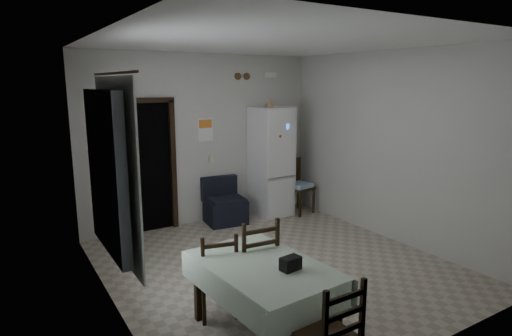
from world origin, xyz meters
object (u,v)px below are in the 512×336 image
object	(u,v)px
corner_chair	(300,187)
dining_table	(263,300)
dining_chair_near_head	(327,335)
navy_seat	(225,201)
dining_chair_far_right	(253,262)
fridge	(271,162)
dining_chair_far_left	(216,273)

from	to	relation	value
corner_chair	dining_table	size ratio (longest dim) A/B	0.71
dining_table	dining_chair_near_head	bearing A→B (deg)	-93.28
navy_seat	dining_chair_far_right	world-z (taller)	dining_chair_far_right
fridge	dining_chair_far_right	size ratio (longest dim) A/B	1.90
dining_chair_far_left	dining_chair_far_right	xyz separation A→B (m)	(0.40, -0.08, 0.06)
dining_chair_far_right	fridge	bearing A→B (deg)	-122.23
dining_chair_far_left	dining_chair_far_right	bearing A→B (deg)	-178.47
dining_table	dining_chair_far_left	world-z (taller)	dining_chair_far_left
dining_table	fridge	bearing A→B (deg)	51.32
corner_chair	dining_table	distance (m)	4.06
fridge	dining_chair_near_head	bearing A→B (deg)	-121.18
dining_table	dining_chair_far_left	bearing A→B (deg)	104.55
dining_table	corner_chair	bearing A→B (deg)	43.82
navy_seat	dining_chair_near_head	xyz separation A→B (m)	(-1.27, -4.12, 0.10)
fridge	corner_chair	world-z (taller)	fridge
dining_table	dining_chair_near_head	xyz separation A→B (m)	(0.01, -0.90, 0.13)
corner_chair	dining_chair_near_head	xyz separation A→B (m)	(-2.73, -3.90, -0.01)
dining_table	dining_chair_far_right	bearing A→B (deg)	64.97
dining_chair_far_left	dining_chair_near_head	bearing A→B (deg)	110.91
fridge	dining_chair_far_right	xyz separation A→B (m)	(-2.04, -2.70, -0.47)
corner_chair	dining_chair_near_head	world-z (taller)	corner_chair
dining_chair_far_right	dining_chair_near_head	bearing A→B (deg)	87.15
corner_chair	dining_chair_far_right	size ratio (longest dim) A/B	0.97
fridge	navy_seat	size ratio (longest dim) A/B	2.51
navy_seat	corner_chair	bearing A→B (deg)	-1.36
dining_chair_near_head	dining_chair_far_right	bearing A→B (deg)	-97.68
corner_chair	fridge	bearing A→B (deg)	146.83
navy_seat	dining_table	size ratio (longest dim) A/B	0.55
corner_chair	dining_table	xyz separation A→B (m)	(-2.73, -3.00, -0.13)
corner_chair	dining_table	bearing A→B (deg)	-142.63
navy_seat	dining_chair_near_head	bearing A→B (deg)	-100.28
corner_chair	dining_chair_far_left	bearing A→B (deg)	-150.93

